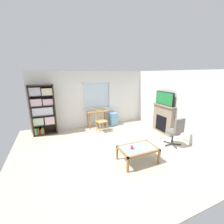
{
  "coord_description": "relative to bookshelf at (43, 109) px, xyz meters",
  "views": [
    {
      "loc": [
        -1.73,
        -4.14,
        2.41
      ],
      "look_at": [
        0.22,
        0.43,
        1.09
      ],
      "focal_mm": 23.55,
      "sensor_mm": 36.0,
      "label": 1
    }
  ],
  "objects": [
    {
      "name": "plastic_drawer_unit",
      "position": [
        3.01,
        -0.06,
        -0.76
      ],
      "size": [
        0.35,
        0.4,
        0.59
      ],
      "primitive_type": "cube",
      "color": "#72ADDB",
      "rests_on": "ground"
    },
    {
      "name": "wall_back_with_window",
      "position": [
        2.01,
        0.24,
        0.18
      ],
      "size": [
        5.13,
        0.15,
        2.51
      ],
      "color": "silver",
      "rests_on": "ground"
    },
    {
      "name": "sippy_cup",
      "position": [
        2.22,
        -3.14,
        -0.59
      ],
      "size": [
        0.07,
        0.07,
        0.09
      ],
      "primitive_type": "cylinder",
      "color": "#DB3D84",
      "rests_on": "coffee_table"
    },
    {
      "name": "coffee_table",
      "position": [
        2.41,
        -3.16,
        -0.69
      ],
      "size": [
        1.03,
        0.68,
        0.42
      ],
      "color": "#8C9E99",
      "rests_on": "ground"
    },
    {
      "name": "office_chair",
      "position": [
        4.06,
        -2.87,
        -0.5
      ],
      "size": [
        0.56,
        0.58,
        1.0
      ],
      "color": "slate",
      "rests_on": "ground"
    },
    {
      "name": "wall_right",
      "position": [
        4.66,
        -2.11,
        0.2
      ],
      "size": [
        0.12,
        4.9,
        2.51
      ],
      "primitive_type": "cube",
      "color": "silver",
      "rests_on": "ground"
    },
    {
      "name": "tv",
      "position": [
        4.49,
        -1.76,
        0.39
      ],
      "size": [
        0.06,
        0.95,
        0.53
      ],
      "color": "black",
      "rests_on": "fireplace"
    },
    {
      "name": "wooden_chair",
      "position": [
        2.21,
        -0.62,
        -0.59
      ],
      "size": [
        0.49,
        0.47,
        0.9
      ],
      "color": "tan",
      "rests_on": "ground"
    },
    {
      "name": "bookshelf",
      "position": [
        0.0,
        0.0,
        0.0
      ],
      "size": [
        0.9,
        0.38,
        1.99
      ],
      "color": "#2D2319",
      "rests_on": "ground"
    },
    {
      "name": "fireplace",
      "position": [
        4.51,
        -1.76,
        -0.47
      ],
      "size": [
        0.26,
        1.14,
        1.18
      ],
      "color": "gray",
      "rests_on": "ground"
    },
    {
      "name": "desk_under_window",
      "position": [
        2.21,
        -0.11,
        -0.44
      ],
      "size": [
        0.91,
        0.42,
        0.75
      ],
      "color": "olive",
      "rests_on": "ground"
    },
    {
      "name": "ground",
      "position": [
        2.04,
        -2.11,
        -1.07
      ],
      "size": [
        6.13,
        5.7,
        0.02
      ],
      "primitive_type": "cube",
      "color": "beige"
    }
  ]
}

